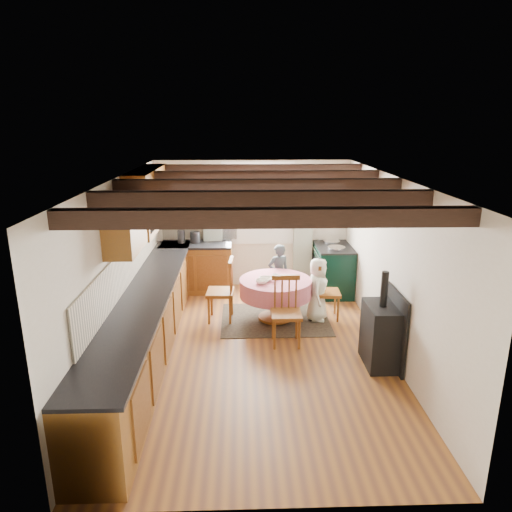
{
  "coord_description": "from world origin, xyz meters",
  "views": [
    {
      "loc": [
        -0.22,
        -5.86,
        3.11
      ],
      "look_at": [
        0.0,
        0.8,
        1.15
      ],
      "focal_mm": 32.69,
      "sensor_mm": 36.0,
      "label": 1
    }
  ],
  "objects_px": {
    "chair_right": "(328,291)",
    "child_right": "(318,290)",
    "child_far": "(278,274)",
    "chair_near": "(286,312)",
    "cast_iron_stove": "(382,319)",
    "chair_left": "(220,290)",
    "aga_range": "(333,269)",
    "cup": "(275,277)",
    "dining_table": "(275,300)"
  },
  "relations": [
    {
      "from": "chair_right",
      "to": "child_far",
      "type": "distance_m",
      "value": 1.01
    },
    {
      "from": "child_right",
      "to": "child_far",
      "type": "bearing_deg",
      "value": 50.71
    },
    {
      "from": "child_far",
      "to": "child_right",
      "type": "bearing_deg",
      "value": 108.0
    },
    {
      "from": "dining_table",
      "to": "child_right",
      "type": "height_order",
      "value": "child_right"
    },
    {
      "from": "dining_table",
      "to": "child_far",
      "type": "distance_m",
      "value": 0.77
    },
    {
      "from": "cast_iron_stove",
      "to": "aga_range",
      "type": "bearing_deg",
      "value": 92.36
    },
    {
      "from": "aga_range",
      "to": "cup",
      "type": "xyz_separation_m",
      "value": [
        -1.15,
        -1.21,
        0.27
      ]
    },
    {
      "from": "dining_table",
      "to": "cup",
      "type": "bearing_deg",
      "value": 145.56
    },
    {
      "from": "dining_table",
      "to": "chair_left",
      "type": "xyz_separation_m",
      "value": [
        -0.88,
        0.03,
        0.17
      ]
    },
    {
      "from": "chair_right",
      "to": "aga_range",
      "type": "height_order",
      "value": "chair_right"
    },
    {
      "from": "dining_table",
      "to": "chair_left",
      "type": "relative_size",
      "value": 1.11
    },
    {
      "from": "chair_right",
      "to": "child_right",
      "type": "relative_size",
      "value": 0.91
    },
    {
      "from": "child_far",
      "to": "chair_right",
      "type": "bearing_deg",
      "value": 118.53
    },
    {
      "from": "child_far",
      "to": "chair_near",
      "type": "bearing_deg",
      "value": 70.62
    },
    {
      "from": "aga_range",
      "to": "chair_near",
      "type": "bearing_deg",
      "value": -117.3
    },
    {
      "from": "dining_table",
      "to": "cup",
      "type": "distance_m",
      "value": 0.39
    },
    {
      "from": "chair_near",
      "to": "child_far",
      "type": "bearing_deg",
      "value": 89.95
    },
    {
      "from": "chair_left",
      "to": "aga_range",
      "type": "bearing_deg",
      "value": 123.63
    },
    {
      "from": "chair_left",
      "to": "cast_iron_stove",
      "type": "bearing_deg",
      "value": 58.56
    },
    {
      "from": "dining_table",
      "to": "child_far",
      "type": "xyz_separation_m",
      "value": [
        0.11,
        0.74,
        0.19
      ]
    },
    {
      "from": "aga_range",
      "to": "child_far",
      "type": "bearing_deg",
      "value": -155.62
    },
    {
      "from": "chair_right",
      "to": "cup",
      "type": "relative_size",
      "value": 10.15
    },
    {
      "from": "chair_right",
      "to": "child_right",
      "type": "xyz_separation_m",
      "value": [
        -0.18,
        -0.07,
        0.05
      ]
    },
    {
      "from": "chair_near",
      "to": "cast_iron_stove",
      "type": "height_order",
      "value": "cast_iron_stove"
    },
    {
      "from": "chair_left",
      "to": "cup",
      "type": "height_order",
      "value": "chair_left"
    },
    {
      "from": "dining_table",
      "to": "chair_near",
      "type": "xyz_separation_m",
      "value": [
        0.09,
        -0.85,
        0.15
      ]
    },
    {
      "from": "aga_range",
      "to": "cup",
      "type": "distance_m",
      "value": 1.69
    },
    {
      "from": "chair_near",
      "to": "child_right",
      "type": "distance_m",
      "value": 1.01
    },
    {
      "from": "chair_near",
      "to": "chair_left",
      "type": "distance_m",
      "value": 1.31
    },
    {
      "from": "dining_table",
      "to": "child_right",
      "type": "distance_m",
      "value": 0.69
    },
    {
      "from": "child_right",
      "to": "cast_iron_stove",
      "type": "bearing_deg",
      "value": -143.85
    },
    {
      "from": "chair_near",
      "to": "child_far",
      "type": "relative_size",
      "value": 0.93
    },
    {
      "from": "aga_range",
      "to": "cup",
      "type": "bearing_deg",
      "value": -133.72
    },
    {
      "from": "child_far",
      "to": "cup",
      "type": "relative_size",
      "value": 11.5
    },
    {
      "from": "aga_range",
      "to": "cup",
      "type": "relative_size",
      "value": 10.69
    },
    {
      "from": "aga_range",
      "to": "child_right",
      "type": "distance_m",
      "value": 1.32
    },
    {
      "from": "chair_near",
      "to": "aga_range",
      "type": "bearing_deg",
      "value": 63.16
    },
    {
      "from": "aga_range",
      "to": "child_right",
      "type": "xyz_separation_m",
      "value": [
        -0.48,
        -1.23,
        0.06
      ]
    },
    {
      "from": "dining_table",
      "to": "chair_right",
      "type": "xyz_separation_m",
      "value": [
        0.85,
        0.05,
        0.13
      ]
    },
    {
      "from": "chair_right",
      "to": "aga_range",
      "type": "distance_m",
      "value": 1.2
    },
    {
      "from": "chair_near",
      "to": "cup",
      "type": "bearing_deg",
      "value": 96.77
    },
    {
      "from": "chair_left",
      "to": "chair_right",
      "type": "height_order",
      "value": "chair_left"
    },
    {
      "from": "aga_range",
      "to": "child_far",
      "type": "distance_m",
      "value": 1.15
    },
    {
      "from": "child_right",
      "to": "cup",
      "type": "bearing_deg",
      "value": 102.22
    },
    {
      "from": "chair_near",
      "to": "chair_right",
      "type": "bearing_deg",
      "value": 50.43
    },
    {
      "from": "chair_near",
      "to": "child_far",
      "type": "height_order",
      "value": "child_far"
    },
    {
      "from": "aga_range",
      "to": "dining_table",
      "type": "bearing_deg",
      "value": -133.61
    },
    {
      "from": "cast_iron_stove",
      "to": "child_far",
      "type": "bearing_deg",
      "value": 117.77
    },
    {
      "from": "chair_near",
      "to": "aga_range",
      "type": "xyz_separation_m",
      "value": [
        1.06,
        2.06,
        -0.04
      ]
    },
    {
      "from": "cup",
      "to": "aga_range",
      "type": "bearing_deg",
      "value": 46.28
    }
  ]
}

